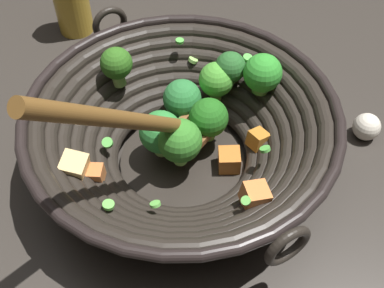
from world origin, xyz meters
TOP-DOWN VIEW (x-y plane):
  - ground_plane at (0.00, 0.00)m, footprint 4.00×4.00m
  - wok at (-0.00, 0.00)m, footprint 0.43×0.39m
  - garlic_bulb at (0.03, 0.26)m, footprint 0.04×0.04m

SIDE VIEW (x-z plane):
  - ground_plane at x=0.00m, z-range 0.00..0.00m
  - garlic_bulb at x=0.03m, z-range 0.00..0.04m
  - wok at x=0.00m, z-range -0.07..0.21m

